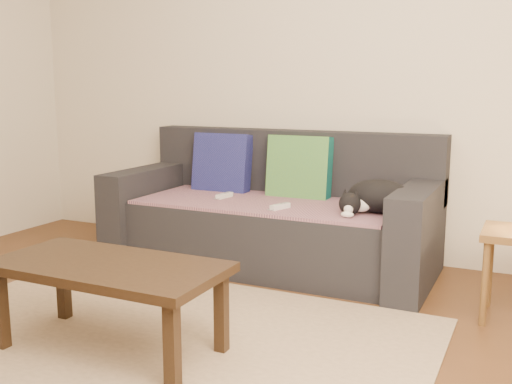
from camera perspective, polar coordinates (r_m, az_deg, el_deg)
ground at (r=2.77m, az=-12.09°, el=-15.21°), size 4.50×4.50×0.00m
back_wall at (r=4.27m, az=4.09°, el=11.74°), size 4.50×0.04×2.60m
sofa at (r=3.96m, az=1.66°, el=-2.53°), size 2.10×0.94×0.87m
throw_blanket at (r=3.86m, az=1.11°, el=-1.04°), size 1.66×0.74×0.02m
cushion_navy at (r=4.27m, az=-3.26°, el=2.73°), size 0.42×0.17×0.43m
cushion_green at (r=4.02m, az=4.13°, el=2.27°), size 0.43×0.16×0.44m
cat at (r=3.57m, az=11.42°, el=-0.47°), size 0.45×0.41×0.20m
wii_remote_a at (r=3.98m, az=-3.03°, el=-0.34°), size 0.06×0.15×0.03m
wii_remote_b at (r=3.62m, az=2.32°, el=-1.39°), size 0.08×0.15×0.03m
rug at (r=2.88m, az=-10.23°, el=-14.03°), size 2.50×1.80×0.01m
coffee_table at (r=2.72m, az=-13.86°, el=-7.59°), size 1.03×0.52×0.41m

